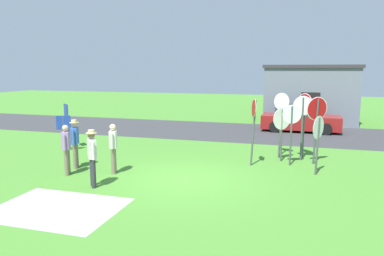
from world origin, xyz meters
TOP-DOWN VIEW (x-y plane):
  - ground_plane at (0.00, 0.00)m, footprint 80.00×80.00m
  - street_asphalt at (0.00, 9.45)m, footprint 60.00×6.40m
  - concrete_path at (-2.31, -3.27)m, footprint 3.20×2.40m
  - building_background at (4.13, 15.21)m, footprint 5.86×5.50m
  - parked_car_on_street at (3.54, 10.64)m, footprint 4.34×2.09m
  - stop_sign_tallest at (4.11, 3.17)m, footprint 0.74×0.52m
  - stop_sign_leaning_right at (3.24, 2.77)m, footprint 0.66×0.21m
  - stop_sign_low_front at (4.11, 1.76)m, footprint 0.38×0.70m
  - stop_sign_nearest at (3.62, 3.67)m, footprint 0.73×0.10m
  - stop_sign_leaning_left at (2.80, 4.19)m, footprint 0.63×0.39m
  - stop_sign_rear_left at (2.87, 3.33)m, footprint 0.62×0.61m
  - stop_sign_center_cluster at (1.92, 2.38)m, footprint 0.26×0.64m
  - stop_sign_rear_right at (3.68, 4.15)m, footprint 0.57×0.70m
  - person_on_left at (-2.46, 0.01)m, footprint 0.33×0.54m
  - person_near_signs at (-4.11, 0.22)m, footprint 0.44×0.54m
  - person_in_blue at (-2.35, -1.48)m, footprint 0.40×0.46m
  - person_in_dark_shirt at (-3.86, -0.60)m, footprint 0.34×0.54m
  - info_panel_leftmost at (-6.37, 2.99)m, footprint 0.48×0.40m
  - info_panel_middle at (-6.13, 2.42)m, footprint 0.57×0.24m

SIDE VIEW (x-z plane):
  - ground_plane at x=0.00m, z-range 0.00..0.00m
  - concrete_path at x=-2.31m, z-range 0.00..0.01m
  - street_asphalt at x=0.00m, z-range 0.00..0.01m
  - parked_car_on_street at x=3.54m, z-range -0.07..1.44m
  - person_on_left at x=-2.46m, z-range 0.11..1.80m
  - person_in_dark_shirt at x=-3.86m, z-range 0.11..1.80m
  - person_in_blue at x=-2.35m, z-range 0.12..1.85m
  - person_near_signs at x=-4.11m, z-range 0.14..1.88m
  - info_panel_middle at x=-6.13m, z-range 0.29..1.83m
  - stop_sign_low_front at x=4.11m, z-range 0.36..2.35m
  - info_panel_leftmost at x=-6.37m, z-range 0.38..2.36m
  - stop_sign_rear_left at x=2.87m, z-range 0.38..2.44m
  - stop_sign_leaning_right at x=3.24m, z-range 0.39..2.62m
  - stop_sign_center_cluster at x=1.92m, z-range 0.41..2.86m
  - stop_sign_nearest at x=3.62m, z-range 0.45..2.95m
  - stop_sign_leaning_left at x=2.80m, z-range 0.45..3.01m
  - stop_sign_tallest at x=4.11m, z-range 0.49..3.00m
  - stop_sign_rear_right at x=3.68m, z-range 0.50..3.07m
  - building_background at x=4.13m, z-range 0.01..3.77m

